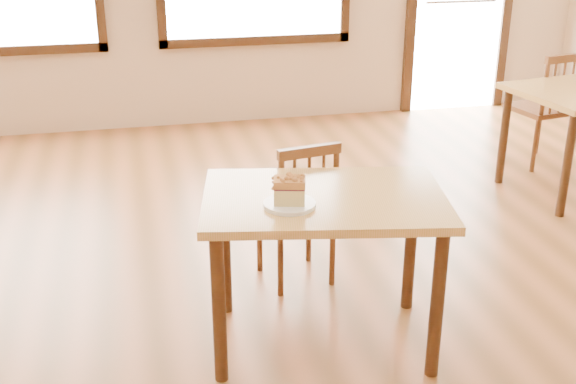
# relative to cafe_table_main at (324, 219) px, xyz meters

# --- Properties ---
(ground) EXTENTS (8.00, 8.00, 0.00)m
(ground) POSITION_rel_cafe_table_main_xyz_m (0.09, -0.27, -0.64)
(ground) COLOR #96552B
(cafe_table_main) EXTENTS (1.19, 0.90, 0.75)m
(cafe_table_main) POSITION_rel_cafe_table_main_xyz_m (0.00, 0.00, 0.00)
(cafe_table_main) COLOR tan
(cafe_table_main) RESTS_ON ground
(cafe_chair_main) EXTENTS (0.44, 0.44, 0.83)m
(cafe_chair_main) POSITION_rel_cafe_table_main_xyz_m (0.03, 0.59, -0.22)
(cafe_chair_main) COLOR #593418
(cafe_chair_main) RESTS_ON ground
(cafe_chair_second) EXTENTS (0.48, 0.48, 0.91)m
(cafe_chair_second) POSITION_rel_cafe_table_main_xyz_m (2.34, 2.01, -0.18)
(cafe_chair_second) COLOR #593418
(cafe_chair_second) RESTS_ON ground
(plate) EXTENTS (0.23, 0.23, 0.02)m
(plate) POSITION_rel_cafe_table_main_xyz_m (-0.18, -0.08, 0.12)
(plate) COLOR white
(plate) RESTS_ON cafe_table_main
(cake_slice) EXTENTS (0.15, 0.13, 0.13)m
(cake_slice) POSITION_rel_cafe_table_main_xyz_m (-0.18, -0.08, 0.19)
(cake_slice) COLOR #D8C47A
(cake_slice) RESTS_ON plate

